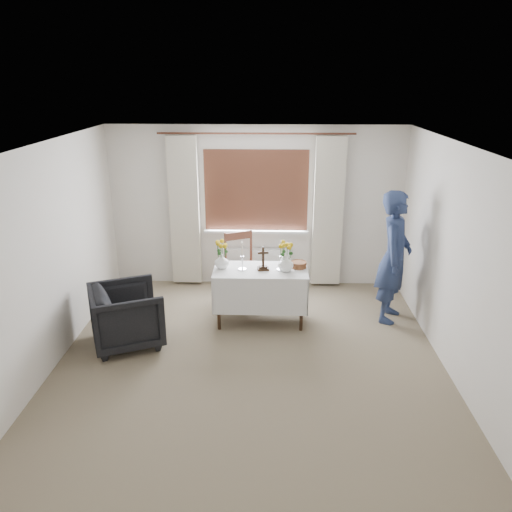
{
  "coord_description": "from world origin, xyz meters",
  "views": [
    {
      "loc": [
        0.23,
        -5.0,
        3.16
      ],
      "look_at": [
        0.04,
        0.92,
        1.02
      ],
      "focal_mm": 35.0,
      "sensor_mm": 36.0,
      "label": 1
    }
  ],
  "objects_px": {
    "wooden_chair": "(244,269)",
    "person": "(394,257)",
    "altar_table": "(260,296)",
    "armchair": "(127,316)",
    "flower_vase_right": "(286,263)",
    "flower_vase_left": "(222,261)",
    "wooden_cross": "(263,258)"
  },
  "relations": [
    {
      "from": "flower_vase_right",
      "to": "armchair",
      "type": "bearing_deg",
      "value": -163.05
    },
    {
      "from": "flower_vase_left",
      "to": "flower_vase_right",
      "type": "height_order",
      "value": "flower_vase_right"
    },
    {
      "from": "altar_table",
      "to": "person",
      "type": "height_order",
      "value": "person"
    },
    {
      "from": "wooden_chair",
      "to": "flower_vase_right",
      "type": "height_order",
      "value": "wooden_chair"
    },
    {
      "from": "wooden_chair",
      "to": "flower_vase_left",
      "type": "xyz_separation_m",
      "value": [
        -0.25,
        -0.63,
        0.35
      ]
    },
    {
      "from": "altar_table",
      "to": "wooden_chair",
      "type": "bearing_deg",
      "value": 111.61
    },
    {
      "from": "wooden_cross",
      "to": "flower_vase_left",
      "type": "relative_size",
      "value": 1.61
    },
    {
      "from": "person",
      "to": "wooden_cross",
      "type": "xyz_separation_m",
      "value": [
        -1.74,
        -0.17,
        0.02
      ]
    },
    {
      "from": "altar_table",
      "to": "wooden_chair",
      "type": "relative_size",
      "value": 1.21
    },
    {
      "from": "wooden_chair",
      "to": "person",
      "type": "bearing_deg",
      "value": -38.72
    },
    {
      "from": "altar_table",
      "to": "flower_vase_left",
      "type": "relative_size",
      "value": 6.25
    },
    {
      "from": "wooden_chair",
      "to": "wooden_cross",
      "type": "xyz_separation_m",
      "value": [
        0.3,
        -0.68,
        0.41
      ]
    },
    {
      "from": "person",
      "to": "flower_vase_right",
      "type": "bearing_deg",
      "value": 119.66
    },
    {
      "from": "armchair",
      "to": "flower_vase_right",
      "type": "distance_m",
      "value": 2.11
    },
    {
      "from": "flower_vase_right",
      "to": "wooden_chair",
      "type": "bearing_deg",
      "value": 129.83
    },
    {
      "from": "flower_vase_left",
      "to": "altar_table",
      "type": "bearing_deg",
      "value": -3.69
    },
    {
      "from": "wooden_chair",
      "to": "wooden_cross",
      "type": "distance_m",
      "value": 0.84
    },
    {
      "from": "altar_table",
      "to": "flower_vase_right",
      "type": "relative_size",
      "value": 5.78
    },
    {
      "from": "flower_vase_left",
      "to": "flower_vase_right",
      "type": "bearing_deg",
      "value": -5.19
    },
    {
      "from": "flower_vase_left",
      "to": "wooden_cross",
      "type": "bearing_deg",
      "value": -4.71
    },
    {
      "from": "wooden_chair",
      "to": "person",
      "type": "distance_m",
      "value": 2.13
    },
    {
      "from": "wooden_chair",
      "to": "armchair",
      "type": "relative_size",
      "value": 1.23
    },
    {
      "from": "person",
      "to": "altar_table",
      "type": "bearing_deg",
      "value": 116.81
    },
    {
      "from": "person",
      "to": "flower_vase_left",
      "type": "distance_m",
      "value": 2.29
    },
    {
      "from": "altar_table",
      "to": "wooden_cross",
      "type": "xyz_separation_m",
      "value": [
        0.03,
        -0.01,
        0.54
      ]
    },
    {
      "from": "wooden_chair",
      "to": "flower_vase_left",
      "type": "height_order",
      "value": "wooden_chair"
    },
    {
      "from": "wooden_cross",
      "to": "flower_vase_right",
      "type": "distance_m",
      "value": 0.3
    },
    {
      "from": "altar_table",
      "to": "person",
      "type": "relative_size",
      "value": 0.69
    },
    {
      "from": "armchair",
      "to": "person",
      "type": "distance_m",
      "value": 3.54
    },
    {
      "from": "altar_table",
      "to": "wooden_chair",
      "type": "height_order",
      "value": "wooden_chair"
    },
    {
      "from": "person",
      "to": "flower_vase_left",
      "type": "height_order",
      "value": "person"
    },
    {
      "from": "armchair",
      "to": "wooden_cross",
      "type": "xyz_separation_m",
      "value": [
        1.67,
        0.63,
        0.54
      ]
    }
  ]
}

